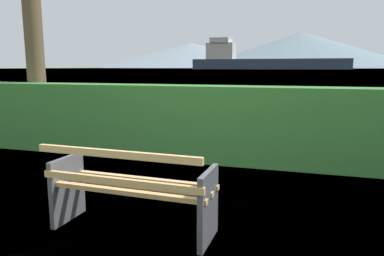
% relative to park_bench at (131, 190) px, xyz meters
% --- Properties ---
extents(ground_plane, '(1400.00, 1400.00, 0.00)m').
position_rel_park_bench_xyz_m(ground_plane, '(0.00, 0.06, -0.42)').
color(ground_plane, olive).
extents(water_surface, '(620.00, 620.00, 0.00)m').
position_rel_park_bench_xyz_m(water_surface, '(0.00, 308.23, -0.42)').
color(water_surface, slate).
rests_on(water_surface, ground_plane).
extents(park_bench, '(1.61, 0.62, 0.87)m').
position_rel_park_bench_xyz_m(park_bench, '(0.00, 0.00, 0.00)').
color(park_bench, tan).
rests_on(park_bench, ground_plane).
extents(hedge_row, '(12.55, 0.62, 1.27)m').
position_rel_park_bench_xyz_m(hedge_row, '(0.00, 2.85, 0.21)').
color(hedge_row, '#387A33').
rests_on(hedge_row, ground_plane).
extents(cargo_ship_large, '(103.23, 17.56, 21.20)m').
position_rel_park_bench_xyz_m(cargo_ship_large, '(-27.59, 246.57, 5.50)').
color(cargo_ship_large, '#2D384C').
rests_on(cargo_ship_large, water_surface).
extents(distant_hills, '(772.40, 352.51, 62.85)m').
position_rel_park_bench_xyz_m(distant_hills, '(37.30, 593.38, 26.26)').
color(distant_hills, gray).
rests_on(distant_hills, ground_plane).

